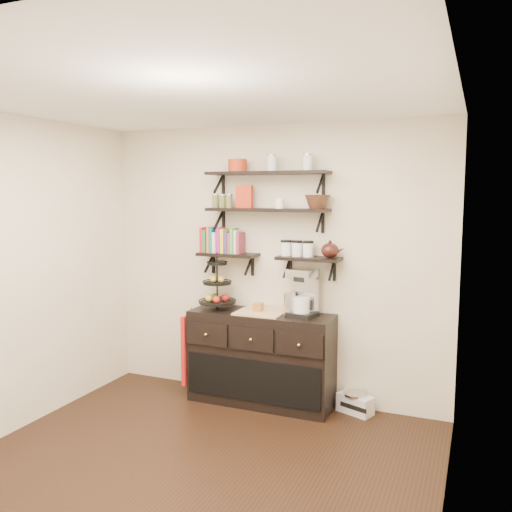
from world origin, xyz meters
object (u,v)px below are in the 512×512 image
object	(u,v)px
sideboard	(261,358)
radio	(355,403)
fruit_stand	(218,290)
coffee_maker	(303,293)

from	to	relation	value
sideboard	radio	size ratio (longest dim) A/B	3.86
fruit_stand	sideboard	bearing A→B (deg)	-0.50
sideboard	fruit_stand	world-z (taller)	fruit_stand
coffee_maker	radio	size ratio (longest dim) A/B	1.24
fruit_stand	radio	xyz separation A→B (m)	(1.37, 0.10, -0.99)
coffee_maker	radio	world-z (taller)	coffee_maker
fruit_stand	coffee_maker	distance (m)	0.88
fruit_stand	radio	world-z (taller)	fruit_stand
sideboard	coffee_maker	size ratio (longest dim) A/B	3.11
sideboard	fruit_stand	distance (m)	0.79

